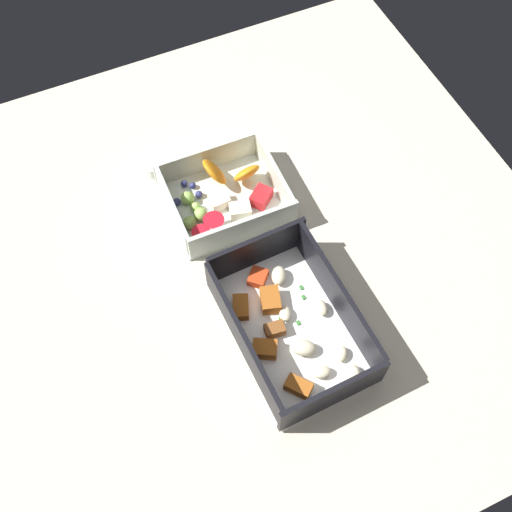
% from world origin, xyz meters
% --- Properties ---
extents(table_surface, '(0.80, 0.80, 0.02)m').
position_xyz_m(table_surface, '(0.00, 0.00, 0.01)').
color(table_surface, beige).
rests_on(table_surface, ground).
extents(pasta_container, '(0.22, 0.14, 0.06)m').
position_xyz_m(pasta_container, '(-0.12, 0.00, 0.04)').
color(pasta_container, white).
rests_on(pasta_container, table_surface).
extents(fruit_bowl, '(0.14, 0.16, 0.05)m').
position_xyz_m(fruit_bowl, '(0.08, 0.00, 0.04)').
color(fruit_bowl, silver).
rests_on(fruit_bowl, table_surface).
extents(paper_cup_liner, '(0.03, 0.03, 0.02)m').
position_xyz_m(paper_cup_liner, '(0.18, 0.07, 0.03)').
color(paper_cup_liner, white).
rests_on(paper_cup_liner, table_surface).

